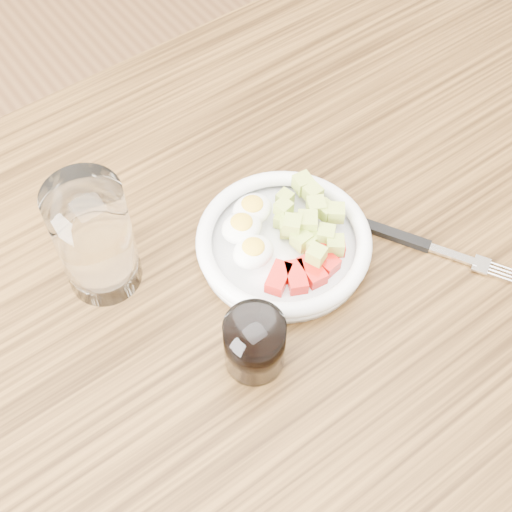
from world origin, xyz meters
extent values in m
plane|color=brown|center=(0.00, 0.00, 0.00)|extent=(4.00, 4.00, 0.00)
cube|color=brown|center=(0.65, 0.35, 0.36)|extent=(0.07, 0.07, 0.73)
cube|color=brown|center=(0.00, 0.00, 0.75)|extent=(1.50, 0.90, 0.04)
cylinder|color=white|center=(0.04, 0.01, 0.78)|extent=(0.22, 0.22, 0.01)
torus|color=white|center=(0.04, 0.01, 0.79)|extent=(0.22, 0.22, 0.02)
cube|color=red|center=(0.00, -0.03, 0.79)|extent=(0.05, 0.04, 0.02)
cube|color=red|center=(0.01, -0.04, 0.79)|extent=(0.04, 0.05, 0.02)
cube|color=red|center=(0.04, -0.04, 0.79)|extent=(0.03, 0.04, 0.02)
cube|color=red|center=(0.06, -0.04, 0.79)|extent=(0.03, 0.04, 0.02)
cube|color=red|center=(0.08, -0.03, 0.79)|extent=(0.05, 0.04, 0.02)
ellipsoid|color=white|center=(0.00, 0.05, 0.80)|extent=(0.05, 0.05, 0.03)
ellipsoid|color=yellow|center=(0.00, 0.05, 0.81)|extent=(0.03, 0.03, 0.01)
ellipsoid|color=white|center=(0.03, 0.07, 0.80)|extent=(0.05, 0.05, 0.03)
ellipsoid|color=yellow|center=(0.03, 0.07, 0.81)|extent=(0.03, 0.03, 0.01)
ellipsoid|color=white|center=(-0.01, 0.01, 0.80)|extent=(0.05, 0.05, 0.03)
ellipsoid|color=yellow|center=(-0.01, 0.01, 0.81)|extent=(0.03, 0.03, 0.01)
cube|color=#C0CE4F|center=(0.06, -0.01, 0.80)|extent=(0.03, 0.03, 0.02)
cube|color=#C0CE4F|center=(0.07, 0.01, 0.81)|extent=(0.03, 0.03, 0.02)
cube|color=#C0CE4F|center=(0.10, 0.04, 0.81)|extent=(0.02, 0.02, 0.02)
cube|color=#C0CE4F|center=(0.07, 0.02, 0.79)|extent=(0.03, 0.03, 0.02)
cube|color=#C0CE4F|center=(0.11, 0.00, 0.81)|extent=(0.03, 0.03, 0.02)
cube|color=#C0CE4F|center=(0.08, -0.02, 0.81)|extent=(0.03, 0.03, 0.02)
cube|color=#C0CE4F|center=(0.05, 0.01, 0.81)|extent=(0.03, 0.03, 0.02)
cube|color=#C0CE4F|center=(0.08, -0.04, 0.80)|extent=(0.03, 0.03, 0.02)
cube|color=#C0CE4F|center=(0.06, 0.04, 0.81)|extent=(0.02, 0.02, 0.02)
cube|color=#C0CE4F|center=(0.11, 0.06, 0.81)|extent=(0.03, 0.03, 0.02)
cube|color=#C0CE4F|center=(0.05, 0.00, 0.80)|extent=(0.02, 0.02, 0.02)
cube|color=#C0CE4F|center=(0.05, 0.04, 0.79)|extent=(0.03, 0.03, 0.02)
cube|color=#C0CE4F|center=(0.06, 0.00, 0.80)|extent=(0.02, 0.02, 0.02)
cube|color=#C0CE4F|center=(0.09, 0.02, 0.81)|extent=(0.03, 0.03, 0.02)
cube|color=#C0CE4F|center=(0.10, 0.01, 0.81)|extent=(0.02, 0.02, 0.02)
cube|color=#C0CE4F|center=(0.08, 0.06, 0.79)|extent=(0.02, 0.02, 0.02)
cube|color=#C0CE4F|center=(0.05, -0.04, 0.81)|extent=(0.03, 0.03, 0.02)
cube|color=#C0CE4F|center=(0.05, 0.02, 0.80)|extent=(0.03, 0.03, 0.02)
cube|color=black|center=(0.16, -0.05, 0.78)|extent=(0.07, 0.10, 0.01)
cube|color=silver|center=(0.20, -0.12, 0.78)|extent=(0.04, 0.06, 0.00)
cube|color=silver|center=(0.22, -0.16, 0.78)|extent=(0.03, 0.03, 0.00)
cylinder|color=silver|center=(0.23, -0.19, 0.77)|extent=(0.02, 0.03, 0.00)
cylinder|color=silver|center=(0.23, -0.18, 0.77)|extent=(0.02, 0.03, 0.00)
cylinder|color=silver|center=(0.24, -0.18, 0.77)|extent=(0.02, 0.03, 0.00)
cylinder|color=silver|center=(0.24, -0.18, 0.77)|extent=(0.02, 0.03, 0.00)
cylinder|color=white|center=(-0.17, 0.11, 0.85)|extent=(0.09, 0.09, 0.16)
cylinder|color=white|center=(-0.09, -0.09, 0.81)|extent=(0.07, 0.07, 0.08)
cylinder|color=black|center=(-0.09, -0.09, 0.81)|extent=(0.06, 0.06, 0.07)
camera|label=1|loc=(-0.30, -0.39, 1.53)|focal=50.00mm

